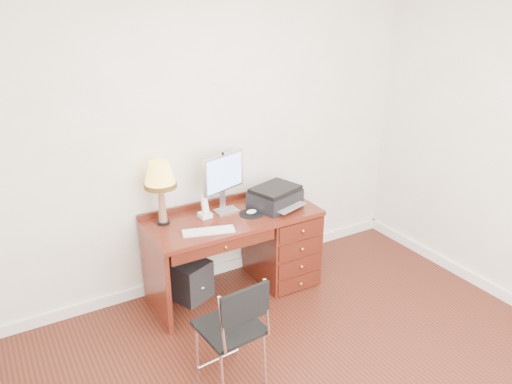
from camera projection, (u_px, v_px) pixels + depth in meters
room_shell at (280, 331)px, 3.94m from camera, size 4.00×4.00×4.00m
desk at (265, 241)px, 4.57m from camera, size 1.50×0.67×0.75m
monitor at (224, 176)px, 4.27m from camera, size 0.44×0.22×0.52m
keyboard at (209, 231)px, 4.00m from camera, size 0.43×0.23×0.02m
mouse_pad at (251, 213)px, 4.31m from camera, size 0.21×0.21×0.04m
printer at (275, 197)px, 4.44m from camera, size 0.50×0.44×0.19m
leg_lamp at (160, 178)px, 4.00m from camera, size 0.27×0.27×0.54m
phone at (205, 211)px, 4.23m from camera, size 0.11×0.11×0.21m
pen_cup at (262, 196)px, 4.58m from camera, size 0.07×0.07×0.09m
chair at (234, 324)px, 3.28m from camera, size 0.43×0.43×0.85m
equipment_box at (190, 280)px, 4.41m from camera, size 0.39×0.39×0.35m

